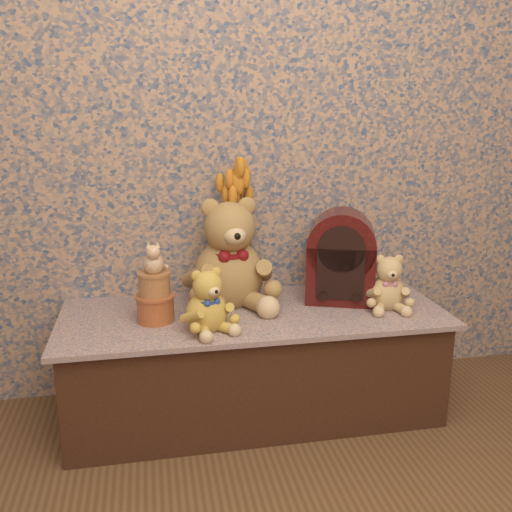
% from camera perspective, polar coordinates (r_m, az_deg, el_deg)
% --- Properties ---
extents(display_shelf, '(1.51, 0.60, 0.44)m').
position_cam_1_polar(display_shelf, '(2.32, -0.24, -10.71)').
color(display_shelf, '#36496F').
rests_on(display_shelf, ground).
extents(teddy_large, '(0.42, 0.48, 0.47)m').
position_cam_1_polar(teddy_large, '(2.26, -2.80, 0.85)').
color(teddy_large, '#AA8641').
rests_on(teddy_large, display_shelf).
extents(teddy_medium, '(0.27, 0.29, 0.25)m').
position_cam_1_polar(teddy_medium, '(2.02, -5.07, -4.19)').
color(teddy_medium, gold).
rests_on(teddy_medium, display_shelf).
extents(teddy_small, '(0.22, 0.25, 0.24)m').
position_cam_1_polar(teddy_small, '(2.30, 13.25, -2.33)').
color(teddy_small, tan).
rests_on(teddy_small, display_shelf).
extents(cathedral_radio, '(0.33, 0.28, 0.38)m').
position_cam_1_polar(cathedral_radio, '(2.34, 8.65, 0.01)').
color(cathedral_radio, '#3D0B0B').
rests_on(cathedral_radio, display_shelf).
extents(ceramic_vase, '(0.16, 0.16, 0.21)m').
position_cam_1_polar(ceramic_vase, '(2.34, -1.76, -2.03)').
color(ceramic_vase, tan).
rests_on(ceramic_vase, display_shelf).
extents(dried_stalks, '(0.27, 0.27, 0.47)m').
position_cam_1_polar(dried_stalks, '(2.26, -1.82, 6.19)').
color(dried_stalks, orange).
rests_on(dried_stalks, ceramic_vase).
extents(biscuit_tin_lower, '(0.16, 0.16, 0.10)m').
position_cam_1_polar(biscuit_tin_lower, '(2.15, -10.17, -5.28)').
color(biscuit_tin_lower, '#B97A36').
rests_on(biscuit_tin_lower, display_shelf).
extents(biscuit_tin_upper, '(0.14, 0.14, 0.09)m').
position_cam_1_polar(biscuit_tin_upper, '(2.12, -10.29, -2.86)').
color(biscuit_tin_upper, tan).
rests_on(biscuit_tin_upper, biscuit_tin_lower).
extents(cat_figurine, '(0.10, 0.10, 0.13)m').
position_cam_1_polar(cat_figurine, '(2.09, -10.43, -0.03)').
color(cat_figurine, silver).
rests_on(cat_figurine, biscuit_tin_upper).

